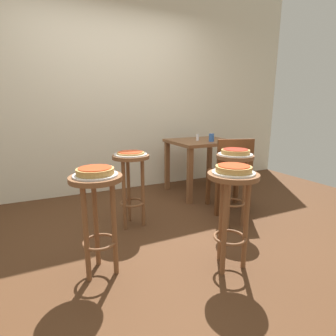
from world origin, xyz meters
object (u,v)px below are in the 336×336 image
at_px(serving_plate_foreground, 233,172).
at_px(stool_rear, 131,175).
at_px(condiment_shaker, 198,137).
at_px(stool_middle, 97,204).
at_px(pizza_middle, 95,171).
at_px(wooden_chair, 230,172).
at_px(pizza_foreground, 234,169).
at_px(pizza_rear, 131,153).
at_px(stool_foreground, 232,201).
at_px(serving_plate_middle, 95,175).
at_px(pizza_leftside, 235,151).
at_px(dining_table, 201,149).
at_px(stool_leftside, 234,175).
at_px(serving_plate_rear, 131,154).
at_px(cup_near_edge, 212,138).
at_px(serving_plate_leftside, 235,154).

height_order(serving_plate_foreground, stool_rear, serving_plate_foreground).
xyz_separation_m(serving_plate_foreground, condiment_shaker, (0.71, 1.62, 0.05)).
relative_size(stool_middle, pizza_middle, 2.91).
distance_m(serving_plate_foreground, wooden_chair, 1.16).
height_order(pizza_foreground, pizza_rear, pizza_foreground).
relative_size(stool_foreground, pizza_foreground, 2.92).
bearing_deg(pizza_foreground, pizza_middle, 158.72).
bearing_deg(stool_foreground, pizza_middle, 158.72).
bearing_deg(stool_rear, pizza_rear, 90.00).
xyz_separation_m(stool_middle, serving_plate_middle, (-0.00, -0.00, 0.21)).
relative_size(condiment_shaker, wooden_chair, 0.10).
bearing_deg(pizza_middle, pizza_leftside, 9.50).
relative_size(serving_plate_foreground, wooden_chair, 0.35).
distance_m(serving_plate_middle, dining_table, 2.10).
xyz_separation_m(serving_plate_middle, dining_table, (1.66, 1.29, -0.12)).
distance_m(stool_foreground, serving_plate_foreground, 0.21).
xyz_separation_m(stool_middle, pizza_leftside, (1.37, 0.23, 0.24)).
height_order(stool_foreground, pizza_middle, pizza_middle).
bearing_deg(pizza_foreground, serving_plate_foreground, 0.00).
relative_size(stool_middle, stool_leftside, 1.00).
relative_size(pizza_rear, wooden_chair, 0.31).
bearing_deg(serving_plate_rear, stool_middle, -124.52).
height_order(pizza_foreground, condiment_shaker, condiment_shaker).
xyz_separation_m(pizza_leftside, stool_rear, (-0.91, 0.43, -0.24)).
distance_m(serving_plate_middle, pizza_leftside, 1.39).
height_order(serving_plate_foreground, serving_plate_rear, same).
bearing_deg(wooden_chair, serving_plate_foreground, -128.19).
bearing_deg(serving_plate_middle, serving_plate_foreground, -21.28).
bearing_deg(pizza_foreground, cup_near_edge, 60.62).
distance_m(pizza_leftside, serving_plate_rear, 1.01).
distance_m(serving_plate_leftside, cup_near_edge, 0.95).
bearing_deg(stool_rear, stool_middle, -124.52).
height_order(stool_middle, wooden_chair, wooden_chair).
height_order(serving_plate_rear, wooden_chair, wooden_chair).
distance_m(serving_plate_rear, wooden_chair, 1.16).
distance_m(stool_middle, dining_table, 2.10).
bearing_deg(serving_plate_leftside, stool_middle, -170.50).
xyz_separation_m(serving_plate_foreground, pizza_middle, (-0.88, 0.34, 0.03)).
height_order(stool_leftside, serving_plate_rear, serving_plate_rear).
bearing_deg(stool_foreground, pizza_leftside, 49.57).
height_order(serving_plate_middle, stool_rear, serving_plate_middle).
relative_size(stool_middle, stool_rear, 1.00).
bearing_deg(stool_middle, stool_rear, 55.48).
bearing_deg(pizza_middle, serving_plate_leftside, 9.50).
height_order(pizza_middle, serving_plate_rear, pizza_middle).
xyz_separation_m(condiment_shaker, wooden_chair, (-0.01, -0.73, -0.32)).
relative_size(pizza_leftside, serving_plate_rear, 0.85).
relative_size(pizza_rear, dining_table, 0.32).
distance_m(serving_plate_rear, cup_near_edge, 1.32).
distance_m(serving_plate_leftside, pizza_leftside, 0.03).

